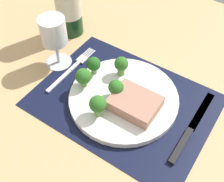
% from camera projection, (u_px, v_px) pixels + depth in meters
% --- Properties ---
extents(ground_plane, '(1.40, 1.10, 0.03)m').
position_uv_depth(ground_plane, '(123.00, 105.00, 0.73)').
color(ground_plane, tan).
extents(placemat, '(0.42, 0.31, 0.00)m').
position_uv_depth(placemat, '(123.00, 101.00, 0.71)').
color(placemat, black).
rests_on(placemat, ground_plane).
extents(plate, '(0.27, 0.27, 0.02)m').
position_uv_depth(plate, '(124.00, 98.00, 0.71)').
color(plate, white).
rests_on(plate, placemat).
extents(steak, '(0.11, 0.09, 0.03)m').
position_uv_depth(steak, '(135.00, 103.00, 0.67)').
color(steak, tan).
rests_on(steak, plate).
extents(broccoli_near_steak, '(0.04, 0.04, 0.05)m').
position_uv_depth(broccoli_near_steak, '(121.00, 65.00, 0.72)').
color(broccoli_near_steak, '#5B8942').
rests_on(broccoli_near_steak, plate).
extents(broccoli_front_edge, '(0.04, 0.04, 0.05)m').
position_uv_depth(broccoli_front_edge, '(83.00, 77.00, 0.70)').
color(broccoli_front_edge, '#6B994C').
rests_on(broccoli_front_edge, plate).
extents(broccoli_near_fork, '(0.04, 0.04, 0.05)m').
position_uv_depth(broccoli_near_fork, '(116.00, 88.00, 0.68)').
color(broccoli_near_fork, '#5B8942').
rests_on(broccoli_near_fork, plate).
extents(broccoli_back_left, '(0.04, 0.04, 0.05)m').
position_uv_depth(broccoli_back_left, '(94.00, 64.00, 0.73)').
color(broccoli_back_left, '#6B994C').
rests_on(broccoli_back_left, plate).
extents(broccoli_center, '(0.04, 0.04, 0.06)m').
position_uv_depth(broccoli_center, '(98.00, 105.00, 0.64)').
color(broccoli_center, '#6B994C').
rests_on(broccoli_center, plate).
extents(fork, '(0.02, 0.19, 0.01)m').
position_uv_depth(fork, '(72.00, 68.00, 0.78)').
color(fork, silver).
rests_on(fork, placemat).
extents(knife, '(0.02, 0.23, 0.01)m').
position_uv_depth(knife, '(189.00, 131.00, 0.65)').
color(knife, black).
rests_on(knife, placemat).
extents(wine_glass, '(0.07, 0.07, 0.14)m').
position_uv_depth(wine_glass, '(54.00, 34.00, 0.73)').
color(wine_glass, silver).
rests_on(wine_glass, ground_plane).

